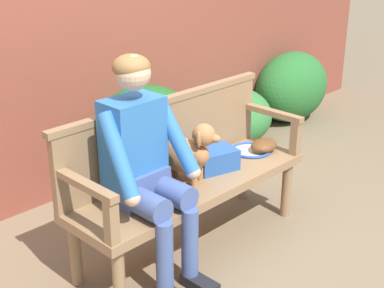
% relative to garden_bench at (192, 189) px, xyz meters
% --- Properties ---
extents(ground_plane, '(40.00, 40.00, 0.00)m').
position_rel_garden_bench_xyz_m(ground_plane, '(0.00, 0.00, -0.42)').
color(ground_plane, '#7A664C').
extents(brick_garden_fence, '(8.00, 0.30, 2.28)m').
position_rel_garden_bench_xyz_m(brick_garden_fence, '(0.00, 1.36, 0.72)').
color(brick_garden_fence, brown).
rests_on(brick_garden_fence, ground).
extents(hedge_bush_mid_right, '(0.93, 0.65, 0.74)m').
position_rel_garden_bench_xyz_m(hedge_bush_mid_right, '(2.54, 0.99, -0.05)').
color(hedge_bush_mid_right, '#286B2D').
rests_on(hedge_bush_mid_right, ground).
extents(hedge_bush_far_right, '(0.91, 0.88, 0.79)m').
position_rel_garden_bench_xyz_m(hedge_bush_far_right, '(0.50, 1.00, -0.02)').
color(hedge_bush_far_right, '#1E5B23').
rests_on(hedge_bush_far_right, ground).
extents(hedge_bush_far_left, '(0.88, 0.79, 0.56)m').
position_rel_garden_bench_xyz_m(hedge_bush_far_left, '(1.52, 1.00, -0.14)').
color(hedge_bush_far_left, '#337538').
rests_on(hedge_bush_far_left, ground).
extents(garden_bench, '(1.70, 0.52, 0.48)m').
position_rel_garden_bench_xyz_m(garden_bench, '(0.00, 0.00, 0.00)').
color(garden_bench, '#93704C').
rests_on(garden_bench, ground).
extents(bench_backrest, '(1.74, 0.06, 0.50)m').
position_rel_garden_bench_xyz_m(bench_backrest, '(0.00, 0.23, 0.32)').
color(bench_backrest, '#93704C').
rests_on(bench_backrest, garden_bench).
extents(bench_armrest_left_end, '(0.06, 0.52, 0.28)m').
position_rel_garden_bench_xyz_m(bench_armrest_left_end, '(-0.81, -0.09, 0.26)').
color(bench_armrest_left_end, '#93704C').
rests_on(bench_armrest_left_end, garden_bench).
extents(bench_armrest_right_end, '(0.06, 0.52, 0.28)m').
position_rel_garden_bench_xyz_m(bench_armrest_right_end, '(0.81, -0.09, 0.26)').
color(bench_armrest_right_end, '#93704C').
rests_on(bench_armrest_right_end, garden_bench).
extents(person_seated, '(0.56, 0.66, 1.35)m').
position_rel_garden_bench_xyz_m(person_seated, '(-0.41, -0.02, 0.33)').
color(person_seated, black).
rests_on(person_seated, ground).
extents(dog_on_bench, '(0.29, 0.39, 0.40)m').
position_rel_garden_bench_xyz_m(dog_on_bench, '(-0.02, 0.00, 0.26)').
color(dog_on_bench, '#AD7042').
rests_on(dog_on_bench, garden_bench).
extents(tennis_racket, '(0.42, 0.56, 0.03)m').
position_rel_garden_bench_xyz_m(tennis_racket, '(0.62, 0.06, 0.07)').
color(tennis_racket, blue).
rests_on(tennis_racket, garden_bench).
extents(baseball_glove, '(0.24, 0.19, 0.09)m').
position_rel_garden_bench_xyz_m(baseball_glove, '(0.70, -0.03, 0.11)').
color(baseball_glove, brown).
rests_on(baseball_glove, garden_bench).
extents(sports_bag, '(0.32, 0.27, 0.14)m').
position_rel_garden_bench_xyz_m(sports_bag, '(0.23, 0.02, 0.13)').
color(sports_bag, '#2856A3').
rests_on(sports_bag, garden_bench).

